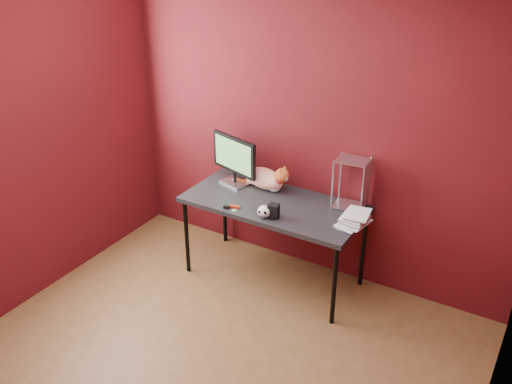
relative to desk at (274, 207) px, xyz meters
The scene contains 11 objects.
room 1.57m from the desk, 83.75° to the right, with size 3.52×3.52×2.61m.
desk is the anchor object (origin of this frame).
monitor 0.57m from the desk, 164.25° to the left, with size 0.50×0.22×0.44m.
cat 0.31m from the desk, 135.51° to the left, with size 0.56×0.27×0.26m.
skull_mug 0.29m from the desk, 77.63° to the right, with size 0.10×0.11×0.10m.
speaker 0.28m from the desk, 61.70° to the right, with size 0.10×0.10×0.11m.
book_stack 0.90m from the desk, ahead, with size 0.23×0.28×1.19m.
wire_rack 0.67m from the desk, 23.34° to the left, with size 0.26×0.22×0.42m.
pocket_knife 0.34m from the desk, 132.57° to the right, with size 0.09×0.02×0.02m, color #A7220C.
black_gadget 0.41m from the desk, 133.96° to the right, with size 0.05×0.03×0.02m, color black.
washer 0.36m from the desk, 125.14° to the right, with size 0.05×0.05×0.00m, color #B8B8BE.
Camera 1 is at (1.85, -2.29, 2.95)m, focal length 40.00 mm.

